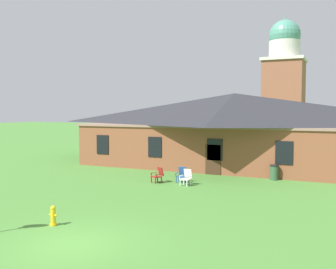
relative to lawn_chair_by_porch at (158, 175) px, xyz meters
The scene contains 8 objects.
ground_plane 11.35m from the lawn_chair_by_porch, 78.36° to the right, with size 200.00×200.00×0.00m, color #477F33.
brick_building 9.84m from the lawn_chair_by_porch, 76.10° to the left, with size 24.16×10.40×5.84m.
dome_tower 30.44m from the lawn_chair_by_porch, 83.86° to the left, with size 5.18×5.18×16.67m.
lawn_chair_by_porch is the anchor object (origin of this frame).
lawn_chair_near_door 1.47m from the lawn_chair_by_porch, 28.67° to the left, with size 0.67×0.70×0.96m.
lawn_chair_left_end 1.92m from the lawn_chair_by_porch, ahead, with size 0.70×0.73×0.96m.
fire_hydrant 9.68m from the lawn_chair_by_porch, 88.58° to the right, with size 0.36×0.28×0.79m.
trash_bin 7.50m from the lawn_chair_by_porch, 31.73° to the left, with size 0.56×0.56×0.98m.
Camera 1 is at (8.24, -10.07, 4.50)m, focal length 41.19 mm.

